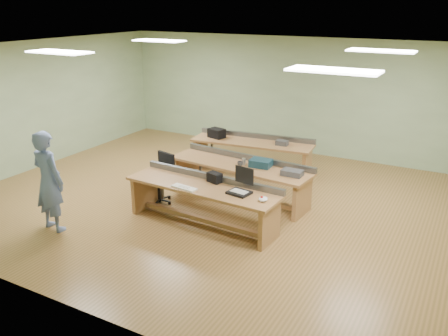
{
  "coord_description": "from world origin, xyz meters",
  "views": [
    {
      "loc": [
        4.26,
        -7.68,
        3.82
      ],
      "look_at": [
        0.37,
        -0.6,
        0.98
      ],
      "focal_mm": 38.0,
      "sensor_mm": 36.0,
      "label": 1
    }
  ],
  "objects_px": {
    "workbench_front": "(203,195)",
    "parts_bin_grey": "(292,173)",
    "task_chair": "(161,184)",
    "drinks_can": "(244,161)",
    "laptop_base": "(239,193)",
    "parts_bin_teal": "(261,163)",
    "workbench_back": "(252,149)",
    "person": "(49,181)",
    "mug": "(240,164)",
    "workbench_mid": "(240,173)",
    "camera_bag": "(215,178)"
  },
  "relations": [
    {
      "from": "camera_bag",
      "to": "parts_bin_grey",
      "type": "xyz_separation_m",
      "value": [
        1.1,
        1.0,
        -0.04
      ]
    },
    {
      "from": "camera_bag",
      "to": "drinks_can",
      "type": "distance_m",
      "value": 1.12
    },
    {
      "from": "camera_bag",
      "to": "workbench_front",
      "type": "bearing_deg",
      "value": -97.57
    },
    {
      "from": "workbench_back",
      "to": "workbench_front",
      "type": "bearing_deg",
      "value": -87.75
    },
    {
      "from": "workbench_mid",
      "to": "drinks_can",
      "type": "xyz_separation_m",
      "value": [
        0.07,
        -0.01,
        0.26
      ]
    },
    {
      "from": "workbench_back",
      "to": "task_chair",
      "type": "bearing_deg",
      "value": -114.81
    },
    {
      "from": "mug",
      "to": "drinks_can",
      "type": "height_order",
      "value": "drinks_can"
    },
    {
      "from": "camera_bag",
      "to": "drinks_can",
      "type": "relative_size",
      "value": 1.94
    },
    {
      "from": "task_chair",
      "to": "parts_bin_teal",
      "type": "height_order",
      "value": "task_chair"
    },
    {
      "from": "drinks_can",
      "to": "parts_bin_teal",
      "type": "bearing_deg",
      "value": 9.87
    },
    {
      "from": "laptop_base",
      "to": "parts_bin_teal",
      "type": "bearing_deg",
      "value": 109.23
    },
    {
      "from": "parts_bin_grey",
      "to": "mug",
      "type": "relative_size",
      "value": 3.53
    },
    {
      "from": "parts_bin_grey",
      "to": "camera_bag",
      "type": "bearing_deg",
      "value": -137.55
    },
    {
      "from": "task_chair",
      "to": "drinks_can",
      "type": "xyz_separation_m",
      "value": [
        1.41,
        0.89,
        0.45
      ]
    },
    {
      "from": "workbench_mid",
      "to": "workbench_front",
      "type": "bearing_deg",
      "value": -87.07
    },
    {
      "from": "person",
      "to": "workbench_back",
      "type": "bearing_deg",
      "value": -106.17
    },
    {
      "from": "workbench_front",
      "to": "parts_bin_grey",
      "type": "distance_m",
      "value": 1.74
    },
    {
      "from": "workbench_back",
      "to": "camera_bag",
      "type": "distance_m",
      "value": 2.79
    },
    {
      "from": "parts_bin_teal",
      "to": "parts_bin_grey",
      "type": "bearing_deg",
      "value": -13.59
    },
    {
      "from": "workbench_front",
      "to": "parts_bin_grey",
      "type": "bearing_deg",
      "value": 48.85
    },
    {
      "from": "camera_bag",
      "to": "parts_bin_teal",
      "type": "relative_size",
      "value": 0.63
    },
    {
      "from": "workbench_front",
      "to": "parts_bin_teal",
      "type": "height_order",
      "value": "parts_bin_teal"
    },
    {
      "from": "workbench_back",
      "to": "parts_bin_teal",
      "type": "bearing_deg",
      "value": -65.51
    },
    {
      "from": "laptop_base",
      "to": "mug",
      "type": "distance_m",
      "value": 1.45
    },
    {
      "from": "workbench_front",
      "to": "task_chair",
      "type": "xyz_separation_m",
      "value": [
        -1.28,
        0.46,
        -0.19
      ]
    },
    {
      "from": "workbench_front",
      "to": "parts_bin_teal",
      "type": "distance_m",
      "value": 1.51
    },
    {
      "from": "parts_bin_teal",
      "to": "workbench_back",
      "type": "bearing_deg",
      "value": 120.75
    },
    {
      "from": "laptop_base",
      "to": "drinks_can",
      "type": "distance_m",
      "value": 1.52
    },
    {
      "from": "workbench_back",
      "to": "laptop_base",
      "type": "distance_m",
      "value": 3.23
    },
    {
      "from": "parts_bin_grey",
      "to": "drinks_can",
      "type": "xyz_separation_m",
      "value": [
        -1.07,
        0.12,
        0.01
      ]
    },
    {
      "from": "workbench_front",
      "to": "person",
      "type": "bearing_deg",
      "value": -143.8
    },
    {
      "from": "workbench_front",
      "to": "parts_bin_teal",
      "type": "relative_size",
      "value": 7.1
    },
    {
      "from": "person",
      "to": "parts_bin_teal",
      "type": "relative_size",
      "value": 4.36
    },
    {
      "from": "workbench_back",
      "to": "task_chair",
      "type": "height_order",
      "value": "task_chair"
    },
    {
      "from": "workbench_mid",
      "to": "task_chair",
      "type": "height_order",
      "value": "task_chair"
    },
    {
      "from": "workbench_mid",
      "to": "drinks_can",
      "type": "height_order",
      "value": "drinks_can"
    },
    {
      "from": "workbench_front",
      "to": "workbench_mid",
      "type": "relative_size",
      "value": 0.96
    },
    {
      "from": "workbench_back",
      "to": "person",
      "type": "relative_size",
      "value": 1.61
    },
    {
      "from": "workbench_front",
      "to": "task_chair",
      "type": "distance_m",
      "value": 1.37
    },
    {
      "from": "workbench_back",
      "to": "parts_bin_grey",
      "type": "relative_size",
      "value": 7.5
    },
    {
      "from": "workbench_back",
      "to": "laptop_base",
      "type": "xyz_separation_m",
      "value": [
        1.18,
        -3.0,
        0.21
      ]
    },
    {
      "from": "workbench_front",
      "to": "laptop_base",
      "type": "relative_size",
      "value": 7.95
    },
    {
      "from": "laptop_base",
      "to": "drinks_can",
      "type": "relative_size",
      "value": 2.76
    },
    {
      "from": "workbench_back",
      "to": "person",
      "type": "distance_m",
      "value": 4.76
    },
    {
      "from": "person",
      "to": "laptop_base",
      "type": "bearing_deg",
      "value": -148.8
    },
    {
      "from": "parts_bin_grey",
      "to": "mug",
      "type": "xyz_separation_m",
      "value": [
        -1.1,
        0.02,
        -0.01
      ]
    },
    {
      "from": "workbench_mid",
      "to": "mug",
      "type": "height_order",
      "value": "workbench_mid"
    },
    {
      "from": "workbench_mid",
      "to": "parts_bin_grey",
      "type": "xyz_separation_m",
      "value": [
        1.15,
        -0.12,
        0.24
      ]
    },
    {
      "from": "workbench_front",
      "to": "camera_bag",
      "type": "bearing_deg",
      "value": 68.5
    },
    {
      "from": "drinks_can",
      "to": "parts_bin_grey",
      "type": "bearing_deg",
      "value": -6.13
    }
  ]
}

